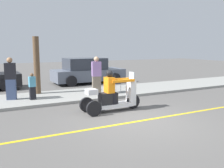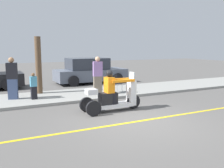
{
  "view_description": "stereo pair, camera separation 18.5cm",
  "coord_description": "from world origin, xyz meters",
  "px_view_note": "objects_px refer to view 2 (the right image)",
  "views": [
    {
      "loc": [
        -4.26,
        -6.25,
        2.32
      ],
      "look_at": [
        -0.19,
        1.47,
        0.99
      ],
      "focal_mm": 40.0,
      "sensor_mm": 36.0,
      "label": 1
    },
    {
      "loc": [
        -4.1,
        -6.33,
        2.32
      ],
      "look_at": [
        -0.19,
        1.47,
        0.99
      ],
      "focal_mm": 40.0,
      "sensor_mm": 36.0,
      "label": 2
    }
  ],
  "objects_px": {
    "spectator_end_of_line": "(34,87)",
    "tree_trunk": "(38,65)",
    "spectator_with_child": "(12,79)",
    "folding_chair_set_back": "(115,82)",
    "motorcycle_trike": "(112,96)",
    "spectator_far_back": "(98,76)",
    "parked_car_lot_right": "(90,71)"
  },
  "relations": [
    {
      "from": "motorcycle_trike",
      "to": "parked_car_lot_right",
      "type": "xyz_separation_m",
      "value": [
        1.84,
        6.89,
        0.2
      ]
    },
    {
      "from": "motorcycle_trike",
      "to": "folding_chair_set_back",
      "type": "xyz_separation_m",
      "value": [
        1.46,
        2.67,
        0.09
      ]
    },
    {
      "from": "spectator_end_of_line",
      "to": "tree_trunk",
      "type": "relative_size",
      "value": 0.42
    },
    {
      "from": "spectator_with_child",
      "to": "parked_car_lot_right",
      "type": "distance_m",
      "value": 6.12
    },
    {
      "from": "spectator_far_back",
      "to": "motorcycle_trike",
      "type": "bearing_deg",
      "value": -101.81
    },
    {
      "from": "spectator_with_child",
      "to": "spectator_end_of_line",
      "type": "bearing_deg",
      "value": -28.08
    },
    {
      "from": "motorcycle_trike",
      "to": "tree_trunk",
      "type": "xyz_separation_m",
      "value": [
        -1.81,
        4.05,
        0.9
      ]
    },
    {
      "from": "motorcycle_trike",
      "to": "tree_trunk",
      "type": "distance_m",
      "value": 4.53
    },
    {
      "from": "spectator_with_child",
      "to": "parked_car_lot_right",
      "type": "xyz_separation_m",
      "value": [
        4.88,
        3.68,
        -0.22
      ]
    },
    {
      "from": "motorcycle_trike",
      "to": "spectator_end_of_line",
      "type": "height_order",
      "value": "motorcycle_trike"
    },
    {
      "from": "spectator_with_child",
      "to": "folding_chair_set_back",
      "type": "bearing_deg",
      "value": -6.74
    },
    {
      "from": "spectator_end_of_line",
      "to": "tree_trunk",
      "type": "xyz_separation_m",
      "value": [
        0.46,
        1.26,
        0.79
      ]
    },
    {
      "from": "motorcycle_trike",
      "to": "folding_chair_set_back",
      "type": "distance_m",
      "value": 3.05
    },
    {
      "from": "parked_car_lot_right",
      "to": "motorcycle_trike",
      "type": "bearing_deg",
      "value": -104.92
    },
    {
      "from": "spectator_far_back",
      "to": "tree_trunk",
      "type": "height_order",
      "value": "tree_trunk"
    },
    {
      "from": "spectator_with_child",
      "to": "folding_chair_set_back",
      "type": "height_order",
      "value": "spectator_with_child"
    },
    {
      "from": "tree_trunk",
      "to": "spectator_with_child",
      "type": "bearing_deg",
      "value": -145.59
    },
    {
      "from": "spectator_end_of_line",
      "to": "tree_trunk",
      "type": "height_order",
      "value": "tree_trunk"
    },
    {
      "from": "spectator_far_back",
      "to": "parked_car_lot_right",
      "type": "relative_size",
      "value": 0.39
    },
    {
      "from": "spectator_far_back",
      "to": "folding_chair_set_back",
      "type": "bearing_deg",
      "value": 6.47
    },
    {
      "from": "motorcycle_trike",
      "to": "folding_chair_set_back",
      "type": "bearing_deg",
      "value": 61.44
    },
    {
      "from": "spectator_with_child",
      "to": "spectator_far_back",
      "type": "xyz_separation_m",
      "value": [
        3.58,
        -0.64,
        -0.01
      ]
    },
    {
      "from": "spectator_with_child",
      "to": "parked_car_lot_right",
      "type": "height_order",
      "value": "spectator_with_child"
    },
    {
      "from": "spectator_end_of_line",
      "to": "folding_chair_set_back",
      "type": "distance_m",
      "value": 3.72
    },
    {
      "from": "folding_chair_set_back",
      "to": "parked_car_lot_right",
      "type": "bearing_deg",
      "value": 84.86
    },
    {
      "from": "motorcycle_trike",
      "to": "spectator_with_child",
      "type": "bearing_deg",
      "value": 133.51
    },
    {
      "from": "motorcycle_trike",
      "to": "parked_car_lot_right",
      "type": "relative_size",
      "value": 0.51
    },
    {
      "from": "parked_car_lot_right",
      "to": "folding_chair_set_back",
      "type": "bearing_deg",
      "value": -95.14
    },
    {
      "from": "folding_chair_set_back",
      "to": "tree_trunk",
      "type": "height_order",
      "value": "tree_trunk"
    },
    {
      "from": "tree_trunk",
      "to": "folding_chair_set_back",
      "type": "bearing_deg",
      "value": -22.88
    },
    {
      "from": "spectator_end_of_line",
      "to": "parked_car_lot_right",
      "type": "bearing_deg",
      "value": 44.96
    },
    {
      "from": "motorcycle_trike",
      "to": "spectator_far_back",
      "type": "height_order",
      "value": "spectator_far_back"
    }
  ]
}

